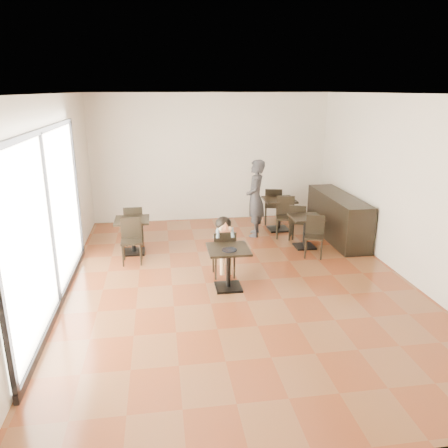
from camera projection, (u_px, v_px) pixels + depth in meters
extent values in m
cube|color=brown|center=(238.00, 281.00, 7.76)|extent=(6.00, 8.00, 0.01)
cube|color=silver|center=(240.00, 94.00, 6.82)|extent=(6.00, 8.00, 0.01)
cube|color=beige|center=(211.00, 158.00, 11.07)|extent=(6.00, 0.01, 3.20)
cube|color=beige|center=(329.00, 305.00, 3.51)|extent=(6.00, 0.01, 3.20)
cube|color=beige|center=(52.00, 200.00, 6.87)|extent=(0.01, 8.00, 3.20)
cube|color=beige|center=(406.00, 188.00, 7.72)|extent=(0.01, 8.00, 3.20)
cube|color=white|center=(48.00, 221.00, 6.46)|extent=(0.04, 4.50, 2.60)
cylinder|color=black|center=(229.00, 250.00, 7.18)|extent=(0.25, 0.25, 0.01)
imported|color=#37373B|center=(255.00, 198.00, 9.97)|extent=(0.56, 0.73, 1.77)
cube|color=black|center=(338.00, 217.00, 9.88)|extent=(0.60, 2.40, 1.00)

